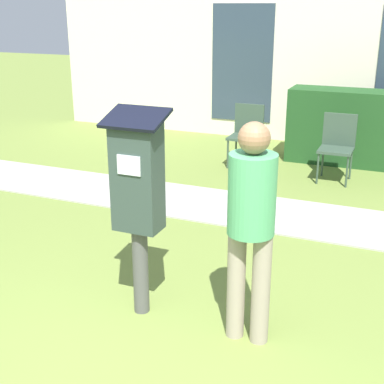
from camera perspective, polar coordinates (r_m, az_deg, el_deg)
name	(u,v)px	position (r m, az deg, el deg)	size (l,w,h in m)	color
sidewalk	(261,212)	(6.22, 7.34, -2.13)	(12.00, 1.10, 0.02)	#A3A099
building_facade	(326,48)	(9.41, 14.08, 14.66)	(10.00, 0.26, 3.20)	beige
parking_meter	(138,188)	(3.88, -5.82, 0.43)	(0.44, 0.31, 1.59)	#4C4C4C
person_standing	(251,218)	(3.58, 6.32, -2.78)	(0.32, 0.32, 1.58)	gray
outdoor_chair_left	(247,130)	(7.96, 5.86, 6.58)	(0.44, 0.44, 0.90)	#334738
outdoor_chair_middle	(337,142)	(7.47, 15.26, 5.16)	(0.44, 0.44, 0.90)	#334738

